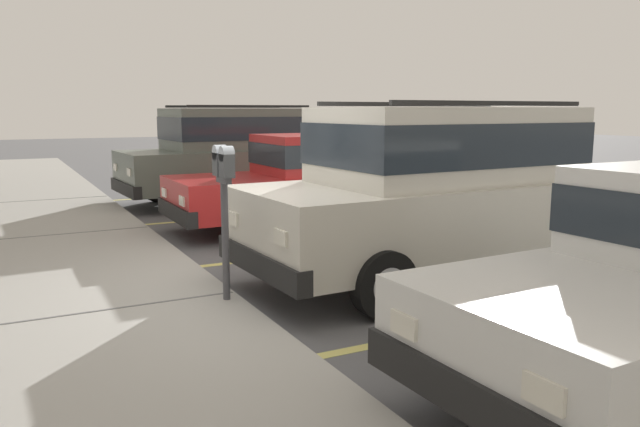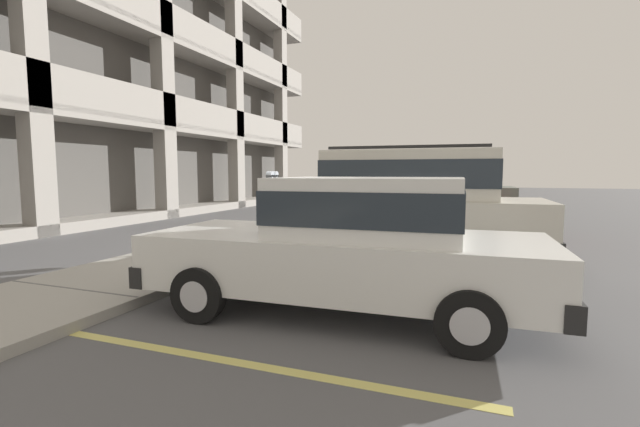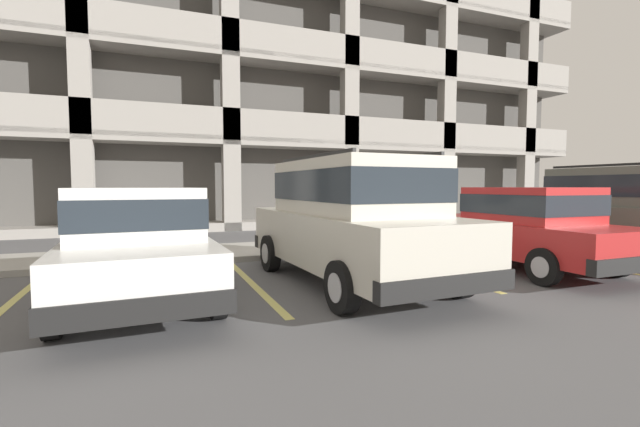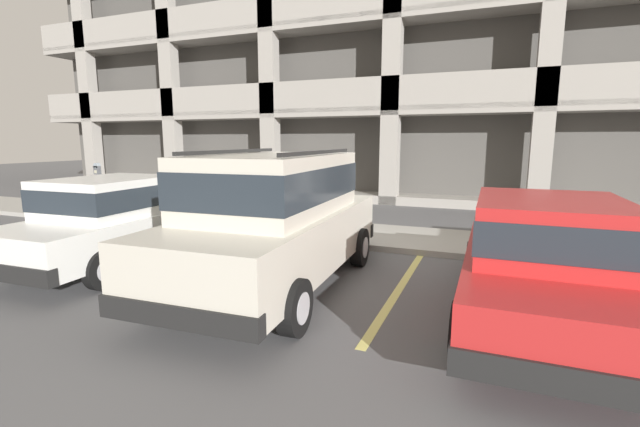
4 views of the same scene
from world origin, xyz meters
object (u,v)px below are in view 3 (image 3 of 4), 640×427
at_px(silver_suv, 352,216).
at_px(dark_hatchback, 521,225).
at_px(blue_coupe, 627,208).
at_px(red_sedan, 138,241).
at_px(parking_meter_near, 295,201).
at_px(parking_garage, 210,88).

distance_m(silver_suv, dark_hatchback, 3.55).
bearing_deg(blue_coupe, red_sedan, 177.02).
xyz_separation_m(silver_suv, parking_meter_near, (-0.08, 2.68, 0.14)).
height_order(red_sedan, blue_coupe, blue_coupe).
bearing_deg(dark_hatchback, red_sedan, 178.61).
relative_size(dark_hatchback, blue_coupe, 0.92).
bearing_deg(parking_garage, dark_hatchback, -74.73).
bearing_deg(silver_suv, red_sedan, 175.60).
relative_size(silver_suv, dark_hatchback, 1.08).
bearing_deg(red_sedan, dark_hatchback, -3.59).
relative_size(parking_meter_near, parking_garage, 0.05).
xyz_separation_m(blue_coupe, parking_garage, (-7.10, 14.06, 4.95)).
height_order(silver_suv, red_sedan, silver_suv).
relative_size(silver_suv, red_sedan, 1.07).
bearing_deg(parking_garage, blue_coupe, -63.21).
relative_size(silver_suv, parking_garage, 0.15).
height_order(dark_hatchback, blue_coupe, blue_coupe).
bearing_deg(dark_hatchback, silver_suv, 179.24).
xyz_separation_m(red_sedan, parking_garage, (2.83, 14.03, 5.21)).
height_order(silver_suv, parking_meter_near, silver_suv).
bearing_deg(silver_suv, parking_garage, 89.05).
xyz_separation_m(red_sedan, dark_hatchback, (6.71, -0.16, 0.00)).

